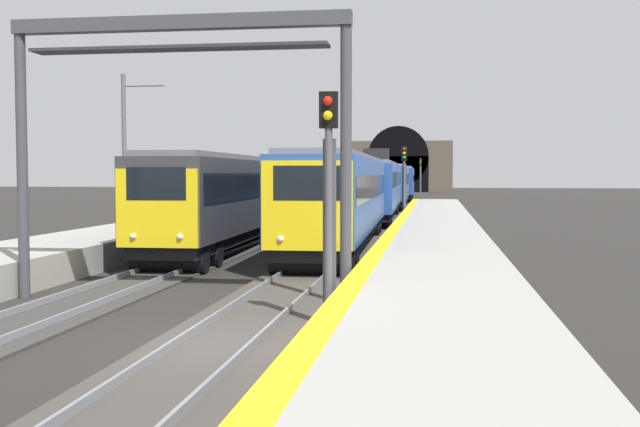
{
  "coord_description": "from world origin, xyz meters",
  "views": [
    {
      "loc": [
        -14.01,
        -4.01,
        3.26
      ],
      "look_at": [
        16.9,
        0.6,
        1.62
      ],
      "focal_mm": 43.41,
      "sensor_mm": 36.0,
      "label": 1
    }
  ],
  "objects_px": {
    "railway_signal_near": "(329,190)",
    "overhead_signal_gantry": "(178,87)",
    "train_adjacent_platform": "(304,188)",
    "catenary_mast_near": "(125,155)",
    "train_main_approaching": "(385,185)",
    "railway_signal_mid": "(404,175)",
    "railway_signal_far": "(420,173)"
  },
  "relations": [
    {
      "from": "train_adjacent_platform",
      "to": "railway_signal_near",
      "type": "xyz_separation_m",
      "value": [
        -35.56,
        -6.55,
        0.62
      ]
    },
    {
      "from": "train_adjacent_platform",
      "to": "catenary_mast_near",
      "type": "distance_m",
      "value": 16.63
    },
    {
      "from": "railway_signal_near",
      "to": "catenary_mast_near",
      "type": "relative_size",
      "value": 0.61
    },
    {
      "from": "train_main_approaching",
      "to": "train_adjacent_platform",
      "type": "bearing_deg",
      "value": -23.39
    },
    {
      "from": "train_main_approaching",
      "to": "catenary_mast_near",
      "type": "relative_size",
      "value": 9.96
    },
    {
      "from": "train_adjacent_platform",
      "to": "train_main_approaching",
      "type": "bearing_deg",
      "value": 156.38
    },
    {
      "from": "railway_signal_near",
      "to": "catenary_mast_near",
      "type": "xyz_separation_m",
      "value": [
        20.31,
        12.9,
        1.26
      ]
    },
    {
      "from": "railway_signal_near",
      "to": "overhead_signal_gantry",
      "type": "distance_m",
      "value": 5.63
    },
    {
      "from": "railway_signal_near",
      "to": "overhead_signal_gantry",
      "type": "relative_size",
      "value": 0.57
    },
    {
      "from": "railway_signal_mid",
      "to": "catenary_mast_near",
      "type": "distance_m",
      "value": 23.06
    },
    {
      "from": "railway_signal_far",
      "to": "catenary_mast_near",
      "type": "height_order",
      "value": "catenary_mast_near"
    },
    {
      "from": "train_main_approaching",
      "to": "train_adjacent_platform",
      "type": "relative_size",
      "value": 1.4
    },
    {
      "from": "train_main_approaching",
      "to": "railway_signal_near",
      "type": "height_order",
      "value": "same"
    },
    {
      "from": "train_main_approaching",
      "to": "overhead_signal_gantry",
      "type": "xyz_separation_m",
      "value": [
        -44.32,
        2.36,
        3.12
      ]
    },
    {
      "from": "railway_signal_far",
      "to": "overhead_signal_gantry",
      "type": "xyz_separation_m",
      "value": [
        -97.98,
        4.19,
        2.08
      ]
    },
    {
      "from": "train_adjacent_platform",
      "to": "railway_signal_mid",
      "type": "bearing_deg",
      "value": 118.95
    },
    {
      "from": "railway_signal_near",
      "to": "overhead_signal_gantry",
      "type": "xyz_separation_m",
      "value": [
        2.81,
        4.19,
        2.51
      ]
    },
    {
      "from": "overhead_signal_gantry",
      "to": "catenary_mast_near",
      "type": "distance_m",
      "value": 19.59
    },
    {
      "from": "railway_signal_far",
      "to": "railway_signal_near",
      "type": "bearing_deg",
      "value": 0.0
    },
    {
      "from": "train_main_approaching",
      "to": "overhead_signal_gantry",
      "type": "distance_m",
      "value": 44.49
    },
    {
      "from": "railway_signal_near",
      "to": "railway_signal_far",
      "type": "relative_size",
      "value": 0.89
    },
    {
      "from": "overhead_signal_gantry",
      "to": "catenary_mast_near",
      "type": "relative_size",
      "value": 1.08
    },
    {
      "from": "train_adjacent_platform",
      "to": "overhead_signal_gantry",
      "type": "height_order",
      "value": "overhead_signal_gantry"
    },
    {
      "from": "train_main_approaching",
      "to": "train_adjacent_platform",
      "type": "xyz_separation_m",
      "value": [
        -11.56,
        4.73,
        -0.01
      ]
    },
    {
      "from": "train_adjacent_platform",
      "to": "railway_signal_mid",
      "type": "distance_m",
      "value": 7.64
    },
    {
      "from": "train_main_approaching",
      "to": "overhead_signal_gantry",
      "type": "bearing_deg",
      "value": -4.2
    },
    {
      "from": "railway_signal_mid",
      "to": "railway_signal_far",
      "type": "relative_size",
      "value": 0.93
    },
    {
      "from": "train_adjacent_platform",
      "to": "catenary_mast_near",
      "type": "xyz_separation_m",
      "value": [
        -15.26,
        6.35,
        1.88
      ]
    },
    {
      "from": "railway_signal_near",
      "to": "catenary_mast_near",
      "type": "distance_m",
      "value": 24.09
    },
    {
      "from": "railway_signal_mid",
      "to": "railway_signal_near",
      "type": "bearing_deg",
      "value": 0.0
    },
    {
      "from": "catenary_mast_near",
      "to": "railway_signal_near",
      "type": "bearing_deg",
      "value": -147.57
    },
    {
      "from": "railway_signal_mid",
      "to": "overhead_signal_gantry",
      "type": "xyz_separation_m",
      "value": [
        -36.59,
        4.19,
        2.28
      ]
    }
  ]
}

